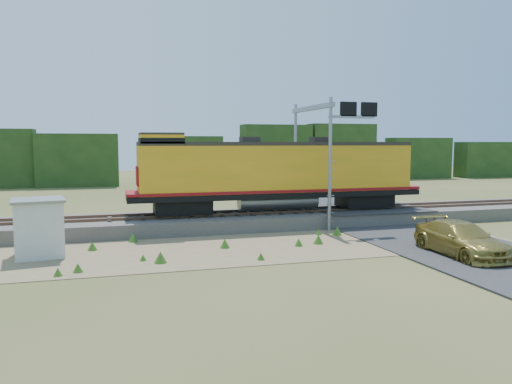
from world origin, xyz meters
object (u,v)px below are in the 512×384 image
object	(u,v)px
locomotive	(274,172)
signal_gantry	(322,133)
shed	(39,228)
car	(461,239)

from	to	relation	value
locomotive	signal_gantry	size ratio (longest dim) A/B	2.37
shed	signal_gantry	size ratio (longest dim) A/B	0.34
shed	locomotive	bearing A→B (deg)	13.23
locomotive	shed	bearing A→B (deg)	-157.76
car	signal_gantry	bearing A→B (deg)	107.36
signal_gantry	car	distance (m)	11.03
shed	signal_gantry	xyz separation A→B (m)	(15.47, 4.49, 4.36)
signal_gantry	car	world-z (taller)	signal_gantry
signal_gantry	locomotive	bearing A→B (deg)	166.35
locomotive	shed	size ratio (longest dim) A/B	6.94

